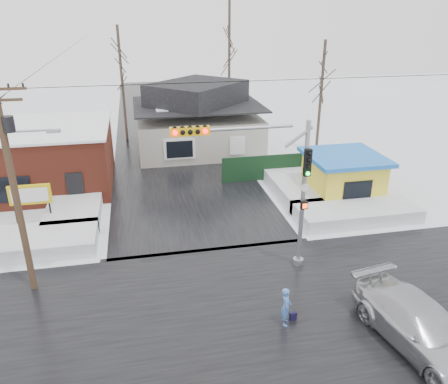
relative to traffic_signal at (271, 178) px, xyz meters
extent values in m
plane|color=white|center=(-2.43, -2.97, -4.54)|extent=(120.00, 120.00, 0.00)
cube|color=black|center=(-2.43, -2.97, -4.53)|extent=(10.00, 120.00, 0.02)
cube|color=black|center=(-2.43, -2.97, -4.53)|extent=(120.00, 10.00, 0.02)
cube|color=white|center=(-11.43, 4.03, -4.14)|extent=(7.00, 3.00, 0.80)
cube|color=white|center=(6.57, 4.03, -4.14)|extent=(7.00, 3.00, 0.80)
cube|color=white|center=(-9.43, 9.03, -4.14)|extent=(3.00, 8.00, 0.80)
cube|color=white|center=(4.57, 9.03, -4.14)|extent=(3.00, 8.00, 0.80)
cylinder|color=gray|center=(1.57, 0.03, -1.04)|extent=(0.20, 0.20, 7.00)
cylinder|color=gray|center=(1.57, 0.03, -4.39)|extent=(0.50, 0.50, 0.30)
cylinder|color=gray|center=(-1.43, 0.03, 2.26)|extent=(4.60, 0.14, 0.14)
cube|color=gold|center=(-3.43, 0.03, 2.26)|extent=(1.60, 0.28, 0.35)
sphere|color=#FF0C0C|center=(-4.03, -0.13, 2.26)|extent=(0.20, 0.20, 0.20)
sphere|color=#FF0C0C|center=(-2.83, -0.13, 2.26)|extent=(0.20, 0.20, 0.20)
cube|color=black|center=(1.57, -0.17, 0.66)|extent=(0.30, 0.22, 1.20)
sphere|color=#0CE533|center=(1.57, -0.31, 0.21)|extent=(0.18, 0.18, 0.18)
cube|color=black|center=(1.57, -0.17, -1.34)|extent=(0.30, 0.20, 0.35)
cylinder|color=#382619|center=(-10.43, 0.53, -0.04)|extent=(0.28, 0.28, 9.00)
cylinder|color=black|center=(-10.18, 0.53, 2.76)|extent=(0.44, 0.44, 0.60)
cylinder|color=gray|center=(-9.53, 0.53, 2.46)|extent=(1.80, 0.08, 0.08)
cube|color=gray|center=(-8.63, 0.53, 2.41)|extent=(0.50, 0.22, 0.12)
cube|color=maroon|center=(-13.43, 13.03, -2.54)|extent=(12.00, 8.00, 4.00)
cube|color=white|center=(-13.43, 13.03, -0.49)|extent=(12.20, 8.20, 0.15)
cube|color=black|center=(-13.43, 9.01, -3.14)|extent=(3.00, 0.08, 1.60)
cube|color=black|center=(-9.43, 9.01, -3.44)|extent=(1.00, 0.08, 2.20)
cylinder|color=black|center=(-12.33, 6.53, -3.64)|extent=(0.10, 0.10, 1.80)
cylinder|color=black|center=(-10.53, 6.53, -3.64)|extent=(0.10, 0.10, 1.80)
cube|color=gold|center=(-11.43, 6.53, -2.54)|extent=(2.20, 0.18, 1.10)
cube|color=white|center=(-11.43, 6.42, -2.54)|extent=(1.90, 0.02, 0.80)
cube|color=#B4B0A2|center=(-0.43, 19.03, -3.04)|extent=(10.00, 8.00, 3.00)
cube|color=black|center=(-0.43, 19.03, -0.64)|extent=(10.40, 8.40, 0.12)
pyramid|color=black|center=(-0.43, 19.03, 0.32)|extent=(9.00, 7.00, 1.80)
cube|color=maroon|center=(2.77, 20.03, 0.36)|extent=(0.70, 0.70, 1.40)
cube|color=white|center=(-2.43, 14.98, -3.14)|extent=(2.40, 0.12, 1.60)
cube|color=yellow|center=(7.07, 7.03, -3.24)|extent=(4.00, 4.00, 2.60)
cube|color=blue|center=(7.07, 7.03, -1.79)|extent=(4.60, 4.60, 0.25)
cube|color=black|center=(7.07, 5.00, -3.24)|extent=(1.80, 0.06, 1.20)
cube|color=black|center=(4.07, 11.03, -3.64)|extent=(8.00, 0.12, 1.80)
cylinder|color=#332821|center=(-6.43, 23.03, 0.46)|extent=(0.24, 0.24, 10.00)
cylinder|color=#332821|center=(3.57, 25.03, 1.46)|extent=(0.24, 0.24, 12.00)
cylinder|color=#332821|center=(9.57, 17.03, -0.04)|extent=(0.24, 0.24, 9.00)
imported|color=#436FBE|center=(-0.44, -3.92, -3.74)|extent=(0.54, 0.67, 1.61)
imported|color=silver|center=(3.90, -5.97, -3.70)|extent=(3.28, 6.09, 1.68)
cube|color=black|center=(-0.07, -3.80, -4.36)|extent=(0.29, 0.15, 0.35)
camera|label=1|loc=(-5.48, -16.76, 6.80)|focal=35.00mm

